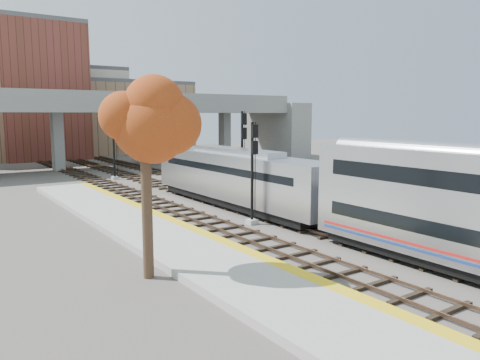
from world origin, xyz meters
TOP-DOWN VIEW (x-y plane):
  - ground at (0.00, 0.00)m, footprint 160.00×160.00m
  - platform at (-7.25, 0.00)m, footprint 4.50×60.00m
  - yellow_strip at (-5.35, 0.00)m, footprint 0.70×60.00m
  - tracks at (0.93, 12.50)m, footprint 10.70×95.00m
  - overpass at (4.92, 45.00)m, footprint 54.00×12.00m
  - buildings_far at (1.26, 66.57)m, footprint 43.00×21.00m
  - parking_lot at (14.00, 28.00)m, footprint 14.00×18.00m
  - locomotive at (1.00, 13.72)m, footprint 3.02×19.05m
  - signal_mast_near at (-1.10, 8.75)m, footprint 0.60×0.64m
  - signal_mast_mid at (3.00, 15.77)m, footprint 0.60×0.64m
  - signal_mast_far at (-1.10, 33.41)m, footprint 0.60×0.64m
  - tree at (-10.31, 3.45)m, footprint 3.60×3.60m
  - car_a at (11.75, 22.40)m, footprint 1.62×3.41m
  - car_b at (13.87, 26.52)m, footprint 2.88×3.44m
  - car_c at (17.63, 30.83)m, footprint 2.14×4.13m

SIDE VIEW (x-z plane):
  - ground at x=0.00m, z-range 0.00..0.00m
  - parking_lot at x=14.00m, z-range 0.00..0.04m
  - tracks at x=0.93m, z-range -0.05..0.20m
  - platform at x=-7.25m, z-range 0.00..0.35m
  - yellow_strip at x=-5.35m, z-range 0.35..0.36m
  - car_b at x=13.87m, z-range 0.04..1.15m
  - car_a at x=11.75m, z-range 0.04..1.17m
  - car_c at x=17.63m, z-range 0.04..1.19m
  - locomotive at x=1.00m, z-range 0.23..4.33m
  - signal_mast_near at x=-1.10m, z-range -0.17..6.15m
  - signal_mast_mid at x=3.00m, z-range -0.03..6.99m
  - signal_mast_far at x=-1.10m, z-range 0.07..7.69m
  - overpass at x=4.92m, z-range 1.06..10.56m
  - tree at x=-10.31m, z-range 2.22..11.38m
  - buildings_far at x=1.26m, z-range -2.42..18.18m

